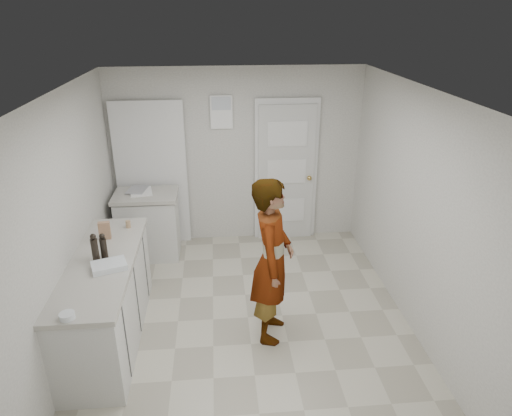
{
  "coord_description": "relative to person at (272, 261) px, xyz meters",
  "views": [
    {
      "loc": [
        -0.28,
        -4.18,
        3.18
      ],
      "look_at": [
        0.13,
        0.4,
        1.16
      ],
      "focal_mm": 32.0,
      "sensor_mm": 36.0,
      "label": 1
    }
  ],
  "objects": [
    {
      "name": "ground",
      "position": [
        -0.23,
        0.27,
        -0.88
      ],
      "size": [
        4.0,
        4.0,
        0.0
      ],
      "primitive_type": "plane",
      "color": "gray",
      "rests_on": "ground"
    },
    {
      "name": "room_shell",
      "position": [
        -0.4,
        2.22,
        0.15
      ],
      "size": [
        4.0,
        4.0,
        4.0
      ],
      "color": "#A8A69F",
      "rests_on": "ground"
    },
    {
      "name": "main_counter",
      "position": [
        -1.68,
        0.07,
        -0.45
      ],
      "size": [
        0.64,
        1.96,
        0.93
      ],
      "color": "silver",
      "rests_on": "ground"
    },
    {
      "name": "side_counter",
      "position": [
        -1.48,
        1.82,
        -0.45
      ],
      "size": [
        0.84,
        0.61,
        0.93
      ],
      "color": "silver",
      "rests_on": "ground"
    },
    {
      "name": "person",
      "position": [
        0.0,
        0.0,
        0.0
      ],
      "size": [
        0.55,
        0.72,
        1.75
      ],
      "primitive_type": "imported",
      "rotation": [
        0.0,
        0.0,
        1.34
      ],
      "color": "silver",
      "rests_on": "ground"
    },
    {
      "name": "cake_mix_box",
      "position": [
        -1.73,
        0.54,
        0.15
      ],
      "size": [
        0.12,
        0.07,
        0.19
      ],
      "primitive_type": "cube",
      "rotation": [
        0.0,
        0.0,
        0.1
      ],
      "color": "#875E43",
      "rests_on": "main_counter"
    },
    {
      "name": "spice_jar",
      "position": [
        -1.53,
        0.8,
        0.09
      ],
      "size": [
        0.05,
        0.05,
        0.08
      ],
      "primitive_type": "cylinder",
      "color": "tan",
      "rests_on": "main_counter"
    },
    {
      "name": "oil_cruet_a",
      "position": [
        -1.65,
        0.13,
        0.18
      ],
      "size": [
        0.07,
        0.07,
        0.27
      ],
      "color": "black",
      "rests_on": "main_counter"
    },
    {
      "name": "oil_cruet_b",
      "position": [
        -1.71,
        0.06,
        0.19
      ],
      "size": [
        0.07,
        0.07,
        0.3
      ],
      "color": "black",
      "rests_on": "main_counter"
    },
    {
      "name": "baking_dish",
      "position": [
        -1.56,
        -0.08,
        0.07
      ],
      "size": [
        0.37,
        0.31,
        0.06
      ],
      "rotation": [
        0.0,
        0.0,
        0.33
      ],
      "color": "silver",
      "rests_on": "main_counter"
    },
    {
      "name": "egg_bowl",
      "position": [
        -1.74,
        -0.83,
        0.07
      ],
      "size": [
        0.12,
        0.12,
        0.05
      ],
      "color": "silver",
      "rests_on": "main_counter"
    },
    {
      "name": "papers",
      "position": [
        -1.54,
        1.88,
        0.06
      ],
      "size": [
        0.34,
        0.4,
        0.01
      ],
      "primitive_type": "cube",
      "rotation": [
        0.0,
        0.0,
        0.18
      ],
      "color": "white",
      "rests_on": "side_counter"
    }
  ]
}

